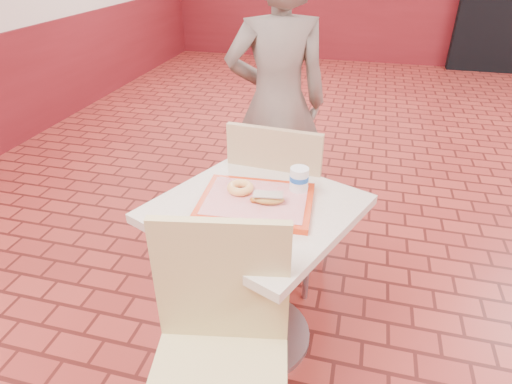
% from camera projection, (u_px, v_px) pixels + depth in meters
% --- Properties ---
extents(wainscot_band, '(8.00, 10.00, 1.00)m').
position_uv_depth(wainscot_band, '(494.00, 194.00, 2.39)').
color(wainscot_band, '#5D1216').
rests_on(wainscot_band, ground).
extents(main_table, '(0.74, 0.74, 0.78)m').
position_uv_depth(main_table, '(256.00, 253.00, 1.89)').
color(main_table, beige).
rests_on(main_table, ground).
extents(chair_main_front, '(0.54, 0.54, 0.99)m').
position_uv_depth(chair_main_front, '(219.00, 349.00, 1.42)').
color(chair_main_front, '#D5C17F').
rests_on(chair_main_front, ground).
extents(chair_main_back, '(0.49, 0.49, 0.99)m').
position_uv_depth(chair_main_back, '(279.00, 198.00, 2.26)').
color(chair_main_back, tan).
rests_on(chair_main_back, ground).
extents(customer, '(0.73, 0.59, 1.71)m').
position_uv_depth(customer, '(277.00, 105.00, 2.61)').
color(customer, '#6E6055').
rests_on(customer, ground).
extents(serving_tray, '(0.46, 0.36, 0.03)m').
position_uv_depth(serving_tray, '(256.00, 202.00, 1.76)').
color(serving_tray, red).
rests_on(serving_tray, main_table).
extents(ring_donut, '(0.13, 0.13, 0.04)m').
position_uv_depth(ring_donut, '(240.00, 188.00, 1.79)').
color(ring_donut, '#F5AB59').
rests_on(ring_donut, serving_tray).
extents(long_john_donut, '(0.14, 0.08, 0.04)m').
position_uv_depth(long_john_donut, '(267.00, 199.00, 1.71)').
color(long_john_donut, '#B37E34').
rests_on(long_john_donut, serving_tray).
extents(paper_cup, '(0.08, 0.08, 0.10)m').
position_uv_depth(paper_cup, '(299.00, 179.00, 1.79)').
color(paper_cup, white).
rests_on(paper_cup, serving_tray).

